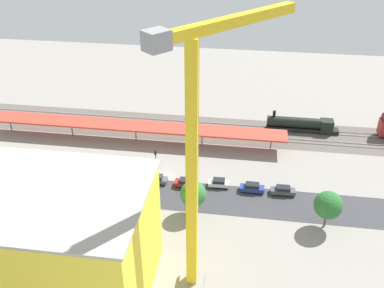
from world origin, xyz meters
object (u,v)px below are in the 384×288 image
object	(u,v)px
parked_car_3	(186,183)
box_truck_0	(63,212)
box_truck_1	(28,207)
parked_car_2	(219,183)
platform_canopy_near	(135,126)
tower_crane	(199,157)
locomotive	(303,125)
street_tree_1	(328,205)
construction_building	(45,243)
parked_car_5	(122,177)
traffic_light	(156,160)
street_tree_2	(193,194)
parked_car_4	(157,179)
parked_car_0	(283,191)
parked_car_1	(252,188)

from	to	relation	value
parked_car_3	box_truck_0	world-z (taller)	box_truck_0
box_truck_1	parked_car_2	bearing A→B (deg)	-157.89
platform_canopy_near	tower_crane	world-z (taller)	tower_crane
locomotive	street_tree_1	xyz separation A→B (m)	(-1.12, 33.85, 2.93)
construction_building	box_truck_0	distance (m)	16.22
parked_car_5	box_truck_1	distance (m)	18.31
traffic_light	box_truck_0	bearing A→B (deg)	46.89
platform_canopy_near	construction_building	world-z (taller)	construction_building
locomotive	street_tree_2	world-z (taller)	street_tree_2
platform_canopy_near	street_tree_2	size ratio (longest dim) A/B	10.22
parked_car_5	tower_crane	world-z (taller)	tower_crane
box_truck_1	parked_car_5	bearing A→B (deg)	-136.40
parked_car_2	platform_canopy_near	bearing A→B (deg)	-36.40
street_tree_1	box_truck_0	bearing A→B (deg)	5.74
locomotive	tower_crane	size ratio (longest dim) A/B	0.44
parked_car_4	street_tree_1	bearing A→B (deg)	164.79
box_truck_1	locomotive	bearing A→B (deg)	-142.80
street_tree_2	traffic_light	xyz separation A→B (m)	(8.71, -9.61, 0.00)
locomotive	tower_crane	distance (m)	56.08
parked_car_5	parked_car_4	bearing A→B (deg)	-178.95
street_tree_1	street_tree_2	bearing A→B (deg)	-0.40
street_tree_2	platform_canopy_near	bearing A→B (deg)	-55.10
parked_car_3	parked_car_0	bearing A→B (deg)	-179.39
box_truck_1	street_tree_1	world-z (taller)	street_tree_1
construction_building	street_tree_1	size ratio (longest dim) A/B	4.02
parked_car_0	parked_car_2	distance (m)	12.22
street_tree_2	traffic_light	size ratio (longest dim) A/B	1.02
locomotive	parked_car_1	xyz separation A→B (m)	(11.35, 25.63, -0.91)
parked_car_5	locomotive	bearing A→B (deg)	-145.40
parked_car_2	parked_car_5	world-z (taller)	parked_car_2
locomotive	parked_car_0	bearing A→B (deg)	77.75
parked_car_1	parked_car_2	bearing A→B (deg)	-6.05
parked_car_0	tower_crane	bearing A→B (deg)	60.43
parked_car_1	traffic_light	xyz separation A→B (m)	(18.93, -1.54, 3.55)
box_truck_0	box_truck_1	xyz separation A→B (m)	(6.62, -0.20, 0.12)
tower_crane	street_tree_2	distance (m)	23.33
street_tree_1	parked_car_4	bearing A→B (deg)	-15.21
box_truck_0	parked_car_4	bearing A→B (deg)	-136.66
locomotive	parked_car_1	world-z (taller)	locomotive
platform_canopy_near	traffic_light	distance (m)	16.25
parked_car_5	street_tree_2	world-z (taller)	street_tree_2
parked_car_0	box_truck_0	distance (m)	40.15
box_truck_0	box_truck_1	distance (m)	6.62
parked_car_1	traffic_light	size ratio (longest dim) A/B	0.71
box_truck_1	parked_car_3	bearing A→B (deg)	-154.80
parked_car_1	street_tree_2	xyz separation A→B (m)	(10.23, 8.07, 3.54)
locomotive	construction_building	bearing A→B (deg)	53.16
parked_car_4	parked_car_1	bearing A→B (deg)	179.33
platform_canopy_near	box_truck_0	bearing A→B (deg)	79.14
tower_crane	traffic_light	xyz separation A→B (m)	(11.54, -24.79, -17.49)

